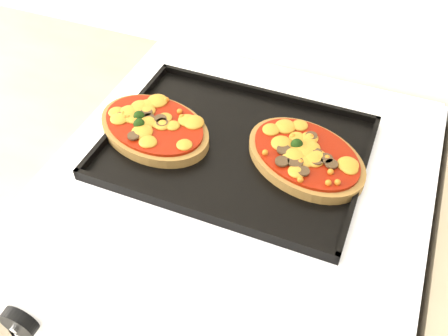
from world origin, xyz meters
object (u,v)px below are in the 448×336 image
at_px(stove, 235,307).
at_px(pizza_left, 154,127).
at_px(baking_tray, 235,147).
at_px(pizza_right, 306,155).

relative_size(stove, pizza_left, 4.45).
bearing_deg(baking_tray, pizza_left, -172.33).
bearing_deg(pizza_right, pizza_left, -173.73).
distance_m(baking_tray, pizza_right, 0.12).
distance_m(stove, pizza_right, 0.49).
relative_size(stove, baking_tray, 2.19).
bearing_deg(pizza_left, baking_tray, 7.35).
bearing_deg(stove, baking_tray, 121.00).
height_order(stove, pizza_left, pizza_left).
xyz_separation_m(stove, baking_tray, (-0.02, 0.03, 0.47)).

